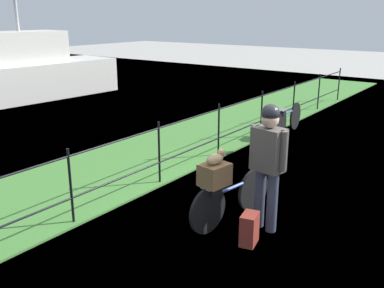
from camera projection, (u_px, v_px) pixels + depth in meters
ground_plane at (287, 221)px, 5.93m from camera, size 60.00×60.00×0.00m
grass_strip at (115, 169)px, 7.85m from camera, size 27.00×2.40×0.03m
iron_fence at (159, 148)px, 7.06m from camera, size 18.04×0.04×1.07m
bicycle_main at (231, 199)px, 5.82m from camera, size 1.57×0.31×0.63m
wooden_crate at (215, 175)px, 5.47m from camera, size 0.41×0.35×0.29m
terrier_dog at (216, 158)px, 5.42m from camera, size 0.32×0.18×0.18m
cyclist_person at (268, 157)px, 5.43m from camera, size 0.32×0.53×1.68m
backpack_on_paving at (249, 229)px, 5.28m from camera, size 0.31×0.24×0.40m
mooring_bollard at (257, 141)px, 8.80m from camera, size 0.20×0.20×0.48m
bicycle_parked at (288, 120)px, 10.13m from camera, size 1.67×0.21×0.67m
moored_boat_near at (23, 74)px, 14.20m from camera, size 6.48×2.32×3.81m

